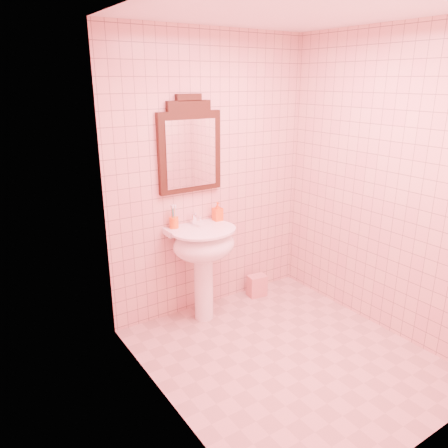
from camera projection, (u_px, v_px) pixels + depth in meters
floor at (287, 357)px, 3.45m from camera, size 2.20×2.20×0.00m
back_wall at (211, 177)px, 3.92m from camera, size 2.00×0.02×2.50m
pedestal_sink at (204, 251)px, 3.81m from camera, size 0.58×0.58×0.86m
faucet at (195, 219)px, 3.84m from camera, size 0.04×0.16×0.11m
mirror at (190, 148)px, 3.69m from camera, size 0.59×0.06×0.82m
toothbrush_cup at (174, 222)px, 3.76m from camera, size 0.08×0.08×0.18m
soap_dispenser at (218, 211)px, 3.95m from camera, size 0.08×0.08×0.17m
towel at (257, 286)px, 4.39m from camera, size 0.19×0.14×0.22m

